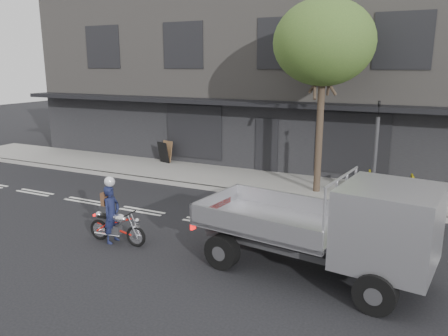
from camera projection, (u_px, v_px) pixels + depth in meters
ground at (208, 222)px, 12.99m from camera, size 80.00×80.00×0.00m
sidewalk at (264, 183)px, 17.09m from camera, size 32.00×3.20×0.15m
kerb at (248, 193)px, 15.69m from camera, size 32.00×0.20×0.15m
building_main at (312, 76)px, 21.97m from camera, size 26.00×10.00×8.00m
street_tree at (324, 43)px, 14.52m from camera, size 3.40×3.40×6.74m
traffic_light_pole at (375, 160)px, 13.77m from camera, size 0.12×0.12×3.50m
motorcycle at (117, 226)px, 11.41m from camera, size 1.74×0.51×0.90m
rider at (112, 214)px, 11.41m from camera, size 0.39×0.57×1.53m
flatbed_ute at (364, 226)px, 8.97m from camera, size 5.32×2.70×2.36m
construction_barrier at (389, 185)px, 14.90m from camera, size 1.56×0.82×0.83m
sandwich_board at (163, 152)px, 20.07m from camera, size 0.71×0.57×0.98m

